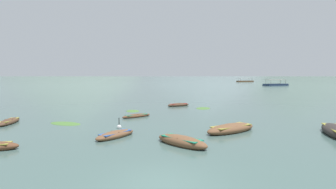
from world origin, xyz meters
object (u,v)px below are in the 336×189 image
at_px(rowboat_3, 231,129).
at_px(ferry_1, 276,84).
at_px(mooring_buoy, 119,127).
at_px(rowboat_5, 136,116).
at_px(ferry_0, 245,81).
at_px(rowboat_7, 115,135).
at_px(rowboat_6, 182,141).
at_px(rowboat_4, 9,122).
at_px(rowboat_2, 178,105).

bearing_deg(rowboat_3, ferry_1, 60.81).
bearing_deg(rowboat_3, mooring_buoy, 166.85).
bearing_deg(rowboat_5, ferry_0, 64.66).
bearing_deg(rowboat_7, rowboat_3, 6.99).
bearing_deg(rowboat_6, mooring_buoy, 129.21).
bearing_deg(ferry_1, rowboat_4, -129.65).
bearing_deg(rowboat_4, rowboat_5, 13.47).
xyz_separation_m(ferry_0, mooring_buoy, (-62.12, -134.02, -0.35)).
relative_size(rowboat_4, rowboat_5, 1.16).
relative_size(rowboat_6, ferry_0, 0.32).
relative_size(rowboat_3, rowboat_4, 1.33).
relative_size(rowboat_6, mooring_buoy, 3.81).
relative_size(rowboat_3, mooring_buoy, 5.10).
bearing_deg(ferry_0, rowboat_3, -111.64).
bearing_deg(mooring_buoy, rowboat_6, -50.79).
bearing_deg(ferry_1, rowboat_5, -125.43).
bearing_deg(mooring_buoy, rowboat_3, -13.15).
bearing_deg(rowboat_4, rowboat_3, -14.50).
distance_m(rowboat_2, rowboat_4, 19.25).
bearing_deg(rowboat_6, rowboat_4, 150.35).
height_order(rowboat_7, mooring_buoy, mooring_buoy).
xyz_separation_m(rowboat_2, rowboat_7, (-6.19, -16.66, 0.01)).
xyz_separation_m(rowboat_2, mooring_buoy, (-6.26, -13.75, -0.07)).
height_order(rowboat_4, mooring_buoy, mooring_buoy).
height_order(rowboat_5, mooring_buoy, mooring_buoy).
height_order(rowboat_3, rowboat_5, rowboat_3).
height_order(rowboat_2, rowboat_3, rowboat_3).
bearing_deg(rowboat_7, rowboat_5, 82.72).
xyz_separation_m(rowboat_5, ferry_0, (61.01, 128.83, 0.32)).
relative_size(rowboat_4, ferry_0, 0.33).
bearing_deg(rowboat_2, rowboat_5, -121.03).
distance_m(ferry_0, ferry_1, 57.42).
relative_size(rowboat_7, mooring_buoy, 3.41).
height_order(rowboat_4, ferry_1, ferry_1).
height_order(rowboat_3, rowboat_6, rowboat_3).
bearing_deg(rowboat_3, ferry_0, 68.36).
xyz_separation_m(ferry_1, mooring_buoy, (-52.50, -77.41, -0.35)).
bearing_deg(rowboat_7, ferry_0, 65.62).
bearing_deg(rowboat_5, rowboat_7, -97.28).
height_order(rowboat_6, ferry_1, ferry_1).
bearing_deg(ferry_1, rowboat_2, -125.99).
xyz_separation_m(rowboat_5, rowboat_7, (-1.03, -8.09, 0.04)).
height_order(rowboat_5, ferry_1, ferry_1).
distance_m(rowboat_5, mooring_buoy, 5.30).
relative_size(rowboat_4, rowboat_6, 1.01).
relative_size(rowboat_2, rowboat_6, 0.95).
xyz_separation_m(rowboat_6, rowboat_7, (-4.09, 2.20, -0.05)).
bearing_deg(rowboat_6, rowboat_3, 38.48).
relative_size(rowboat_6, rowboat_7, 1.12).
bearing_deg(rowboat_3, rowboat_4, 165.50).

